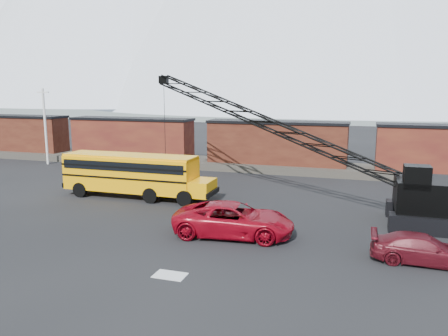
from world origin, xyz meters
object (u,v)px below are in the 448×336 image
object	(u,v)px
red_pickup	(234,219)
crawler_crane	(271,125)
maroon_suv	(423,249)
school_bus	(135,174)

from	to	relation	value
red_pickup	crawler_crane	world-z (taller)	crawler_crane
red_pickup	maroon_suv	size ratio (longest dim) A/B	1.42
school_bus	crawler_crane	size ratio (longest dim) A/B	0.50
red_pickup	crawler_crane	distance (m)	9.29
school_bus	crawler_crane	bearing A→B (deg)	12.38
school_bus	red_pickup	distance (m)	11.20
red_pickup	maroon_suv	distance (m)	9.42
red_pickup	maroon_suv	xyz separation A→B (m)	(9.36, -1.01, -0.24)
school_bus	red_pickup	size ratio (longest dim) A/B	1.78
school_bus	red_pickup	xyz separation A→B (m)	(9.42, -5.99, -0.89)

